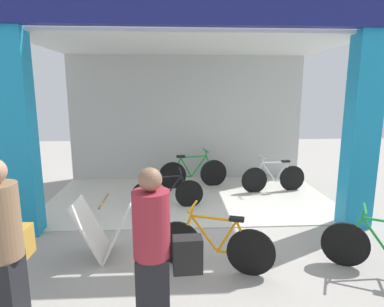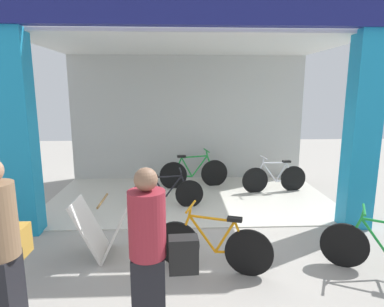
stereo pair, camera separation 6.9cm
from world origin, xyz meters
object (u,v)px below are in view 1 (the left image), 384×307
Objects in this scene: bicycle_inside_1 at (193,173)px; sandwich_board_sign at (105,228)px; bicycle_inside_0 at (274,178)px; bicycle_parked_0 at (214,245)px; pedestrian_3 at (155,255)px; bicycle_inside_2 at (167,193)px; pedestrian_1 at (4,253)px.

sandwich_board_sign is at bearing -113.84° from bicycle_inside_1.
bicycle_parked_0 reaches higher than bicycle_inside_0.
bicycle_inside_1 is at bearing 82.61° from pedestrian_3.
bicycle_inside_1 is at bearing 66.67° from bicycle_inside_2.
pedestrian_3 is (0.80, -1.61, 0.44)m from sandwich_board_sign.
bicycle_parked_0 is at bearing 59.48° from pedestrian_3.
sandwich_board_sign reaches higher than bicycle_inside_2.
pedestrian_3 reaches higher than bicycle_inside_2.
bicycle_parked_0 is (-1.78, -3.23, 0.01)m from bicycle_inside_0.
pedestrian_1 is at bearing 179.70° from pedestrian_3.
pedestrian_3 is at bearing -0.30° from pedestrian_1.
bicycle_inside_0 is 5.83m from pedestrian_1.
bicycle_inside_0 is 2.61m from bicycle_inside_2.
bicycle_parked_0 is at bearing -74.12° from bicycle_inside_2.
bicycle_inside_0 is 4.30m from sandwich_board_sign.
bicycle_parked_0 is (0.65, -2.30, 0.03)m from bicycle_inside_2.
bicycle_inside_1 reaches higher than bicycle_inside_0.
pedestrian_1 reaches higher than pedestrian_3.
pedestrian_3 is (-2.47, -4.40, 0.52)m from bicycle_inside_0.
bicycle_inside_1 is at bearing 166.50° from bicycle_inside_0.
bicycle_inside_2 is at bearing 65.78° from sandwich_board_sign.
bicycle_inside_2 is at bearing -158.93° from bicycle_inside_0.
bicycle_inside_0 is at bearing 61.15° from bicycle_parked_0.
bicycle_inside_2 is at bearing -113.33° from bicycle_inside_1.
bicycle_parked_0 is 1.45m from pedestrian_3.
pedestrian_1 is 1.06× the size of pedestrian_3.
bicycle_inside_1 reaches higher than bicycle_parked_0.
pedestrian_1 is 1.33m from pedestrian_3.
bicycle_parked_0 is 1.55m from sandwich_board_sign.
pedestrian_1 reaches higher than bicycle_inside_1.
bicycle_inside_0 is 1.81× the size of sandwich_board_sign.
bicycle_inside_1 is (-1.84, 0.44, 0.03)m from bicycle_inside_0.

